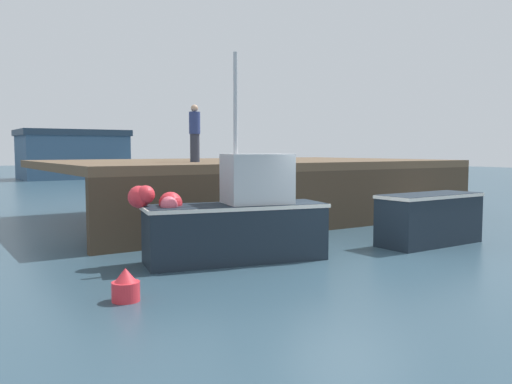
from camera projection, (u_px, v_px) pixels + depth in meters
The scene contains 8 objects.
ground at pixel (350, 266), 11.25m from camera, with size 120.00×160.00×0.10m.
pier at pixel (256, 170), 18.60m from camera, with size 13.74×8.71×2.03m.
fishing_boat_near_left at pixel (237, 219), 11.42m from camera, with size 4.17×2.05×4.46m.
fishing_boat_near_right at pixel (430, 218), 13.47m from camera, with size 2.96×1.16×1.30m.
rowboat at pixel (435, 219), 17.06m from camera, with size 1.74×1.21×0.43m.
dockworker at pixel (195, 133), 16.16m from camera, with size 0.34×0.34×1.75m.
warehouse at pixel (73, 154), 44.47m from camera, with size 8.51×5.68×4.05m.
mooring_buoy_foreground at pixel (126, 286), 8.42m from camera, with size 0.45×0.45×0.54m.
Camera 1 is at (-7.72, -8.21, 2.41)m, focal length 37.17 mm.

